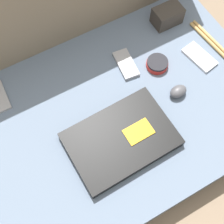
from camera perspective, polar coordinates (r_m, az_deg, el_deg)
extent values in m
plane|color=#7A6651|center=(1.15, 0.00, -2.55)|extent=(8.00, 8.00, 0.00)
cube|color=slate|center=(1.10, 0.00, -1.55)|extent=(1.11, 0.70, 0.10)
cube|color=black|center=(1.00, 1.63, -5.03)|extent=(0.34, 0.24, 0.03)
cube|color=orange|center=(1.00, 4.88, -3.59)|extent=(0.09, 0.06, 0.00)
ellipsoid|color=#4C4C51|center=(1.09, 12.01, 3.70)|extent=(0.06, 0.05, 0.04)
cylinder|color=red|center=(1.15, 8.24, 8.62)|extent=(0.08, 0.08, 0.02)
cylinder|color=#232328|center=(1.14, 8.33, 9.00)|extent=(0.08, 0.08, 0.01)
cube|color=#99999E|center=(1.14, 2.55, 8.75)|extent=(0.07, 0.13, 0.01)
cube|color=silver|center=(1.21, 15.71, 9.66)|extent=(0.08, 0.14, 0.01)
cube|color=#38332D|center=(1.26, 10.08, 16.95)|extent=(0.11, 0.07, 0.07)
cylinder|color=tan|center=(1.23, 19.69, 9.74)|extent=(0.05, 0.36, 0.01)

